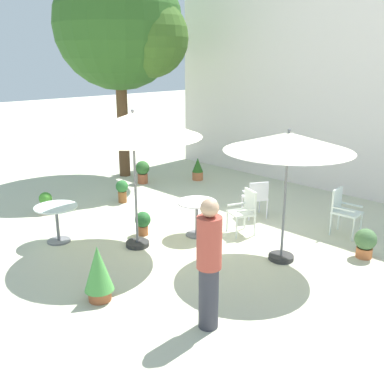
{
  "coord_description": "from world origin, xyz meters",
  "views": [
    {
      "loc": [
        6.07,
        -5.72,
        3.38
      ],
      "look_at": [
        0.0,
        0.29,
        0.78
      ],
      "focal_mm": 41.18,
      "sensor_mm": 36.0,
      "label": 1
    }
  ],
  "objects_px": {
    "cafe_table_1": "(197,212)",
    "potted_plant_0": "(122,190)",
    "patio_chair_0": "(256,196)",
    "potted_plant_4": "(365,242)",
    "patio_umbrella_1": "(288,143)",
    "potted_plant_1": "(143,222)",
    "patio_umbrella_0": "(133,126)",
    "potted_plant_3": "(198,169)",
    "cafe_table_0": "(57,217)",
    "standing_person": "(209,263)",
    "patio_chair_2": "(343,209)",
    "potted_plant_2": "(98,272)",
    "patio_chair_1": "(245,209)",
    "potted_plant_6": "(142,171)",
    "shade_tree": "(121,24)",
    "potted_plant_5": "(46,202)"
  },
  "relations": [
    {
      "from": "potted_plant_0",
      "to": "potted_plant_1",
      "type": "distance_m",
      "value": 2.2
    },
    {
      "from": "patio_umbrella_1",
      "to": "potted_plant_1",
      "type": "distance_m",
      "value": 3.3
    },
    {
      "from": "patio_umbrella_1",
      "to": "standing_person",
      "type": "relative_size",
      "value": 1.3
    },
    {
      "from": "patio_umbrella_0",
      "to": "patio_chair_2",
      "type": "distance_m",
      "value": 4.4
    },
    {
      "from": "cafe_table_1",
      "to": "potted_plant_5",
      "type": "height_order",
      "value": "cafe_table_1"
    },
    {
      "from": "cafe_table_0",
      "to": "patio_chair_1",
      "type": "relative_size",
      "value": 0.9
    },
    {
      "from": "cafe_table_0",
      "to": "patio_chair_0",
      "type": "distance_m",
      "value": 4.19
    },
    {
      "from": "patio_umbrella_0",
      "to": "potted_plant_3",
      "type": "height_order",
      "value": "patio_umbrella_0"
    },
    {
      "from": "patio_umbrella_1",
      "to": "potted_plant_6",
      "type": "relative_size",
      "value": 3.61
    },
    {
      "from": "potted_plant_0",
      "to": "potted_plant_2",
      "type": "bearing_deg",
      "value": -40.22
    },
    {
      "from": "patio_chair_0",
      "to": "potted_plant_2",
      "type": "distance_m",
      "value": 4.42
    },
    {
      "from": "patio_chair_2",
      "to": "potted_plant_0",
      "type": "xyz_separation_m",
      "value": [
        -4.74,
        -1.9,
        -0.22
      ]
    },
    {
      "from": "cafe_table_1",
      "to": "potted_plant_3",
      "type": "xyz_separation_m",
      "value": [
        -2.92,
        2.99,
        -0.18
      ]
    },
    {
      "from": "potted_plant_4",
      "to": "potted_plant_5",
      "type": "relative_size",
      "value": 1.1
    },
    {
      "from": "cafe_table_0",
      "to": "potted_plant_0",
      "type": "bearing_deg",
      "value": 115.61
    },
    {
      "from": "patio_chair_0",
      "to": "patio_chair_2",
      "type": "bearing_deg",
      "value": 14.39
    },
    {
      "from": "cafe_table_0",
      "to": "cafe_table_1",
      "type": "relative_size",
      "value": 1.02
    },
    {
      "from": "cafe_table_0",
      "to": "potted_plant_2",
      "type": "height_order",
      "value": "potted_plant_2"
    },
    {
      "from": "potted_plant_5",
      "to": "patio_chair_0",
      "type": "bearing_deg",
      "value": 41.5
    },
    {
      "from": "patio_chair_1",
      "to": "potted_plant_6",
      "type": "bearing_deg",
      "value": 168.73
    },
    {
      "from": "patio_umbrella_0",
      "to": "potted_plant_6",
      "type": "relative_size",
      "value": 3.99
    },
    {
      "from": "shade_tree",
      "to": "potted_plant_1",
      "type": "xyz_separation_m",
      "value": [
        3.98,
        -2.59,
        -4.0
      ]
    },
    {
      "from": "potted_plant_1",
      "to": "cafe_table_0",
      "type": "bearing_deg",
      "value": -122.76
    },
    {
      "from": "shade_tree",
      "to": "patio_chair_2",
      "type": "relative_size",
      "value": 6.49
    },
    {
      "from": "patio_chair_2",
      "to": "patio_umbrella_0",
      "type": "bearing_deg",
      "value": -126.41
    },
    {
      "from": "cafe_table_1",
      "to": "potted_plant_4",
      "type": "distance_m",
      "value": 3.13
    },
    {
      "from": "potted_plant_0",
      "to": "standing_person",
      "type": "bearing_deg",
      "value": -24.56
    },
    {
      "from": "patio_chair_0",
      "to": "potted_plant_2",
      "type": "bearing_deg",
      "value": -83.17
    },
    {
      "from": "patio_chair_0",
      "to": "patio_chair_1",
      "type": "relative_size",
      "value": 0.94
    },
    {
      "from": "potted_plant_4",
      "to": "patio_umbrella_0",
      "type": "bearing_deg",
      "value": -141.68
    },
    {
      "from": "cafe_table_1",
      "to": "potted_plant_0",
      "type": "xyz_separation_m",
      "value": [
        -2.75,
        0.2,
        -0.17
      ]
    },
    {
      "from": "potted_plant_3",
      "to": "patio_umbrella_1",
      "type": "bearing_deg",
      "value": -29.89
    },
    {
      "from": "cafe_table_0",
      "to": "standing_person",
      "type": "xyz_separation_m",
      "value": [
        3.95,
        0.0,
        0.41
      ]
    },
    {
      "from": "potted_plant_6",
      "to": "cafe_table_0",
      "type": "bearing_deg",
      "value": -60.51
    },
    {
      "from": "patio_umbrella_1",
      "to": "cafe_table_0",
      "type": "bearing_deg",
      "value": -145.51
    },
    {
      "from": "cafe_table_1",
      "to": "potted_plant_2",
      "type": "height_order",
      "value": "potted_plant_2"
    },
    {
      "from": "patio_chair_0",
      "to": "patio_chair_2",
      "type": "distance_m",
      "value": 1.84
    },
    {
      "from": "patio_chair_0",
      "to": "potted_plant_3",
      "type": "bearing_deg",
      "value": 156.67
    },
    {
      "from": "patio_umbrella_0",
      "to": "standing_person",
      "type": "height_order",
      "value": "patio_umbrella_0"
    },
    {
      "from": "potted_plant_2",
      "to": "potted_plant_6",
      "type": "xyz_separation_m",
      "value": [
        -4.49,
        4.38,
        -0.09
      ]
    },
    {
      "from": "patio_umbrella_0",
      "to": "potted_plant_0",
      "type": "height_order",
      "value": "patio_umbrella_0"
    },
    {
      "from": "patio_chair_1",
      "to": "patio_umbrella_0",
      "type": "bearing_deg",
      "value": -117.45
    },
    {
      "from": "patio_chair_0",
      "to": "patio_chair_1",
      "type": "bearing_deg",
      "value": -66.54
    },
    {
      "from": "shade_tree",
      "to": "patio_chair_0",
      "type": "distance_m",
      "value": 6.24
    },
    {
      "from": "potted_plant_3",
      "to": "patio_chair_2",
      "type": "bearing_deg",
      "value": -10.27
    },
    {
      "from": "patio_chair_0",
      "to": "potted_plant_4",
      "type": "distance_m",
      "value": 2.62
    },
    {
      "from": "patio_umbrella_0",
      "to": "patio_chair_0",
      "type": "relative_size",
      "value": 3.02
    },
    {
      "from": "patio_chair_0",
      "to": "potted_plant_2",
      "type": "relative_size",
      "value": 0.99
    },
    {
      "from": "patio_chair_1",
      "to": "potted_plant_4",
      "type": "bearing_deg",
      "value": 15.51
    },
    {
      "from": "patio_chair_2",
      "to": "potted_plant_4",
      "type": "height_order",
      "value": "patio_chair_2"
    }
  ]
}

